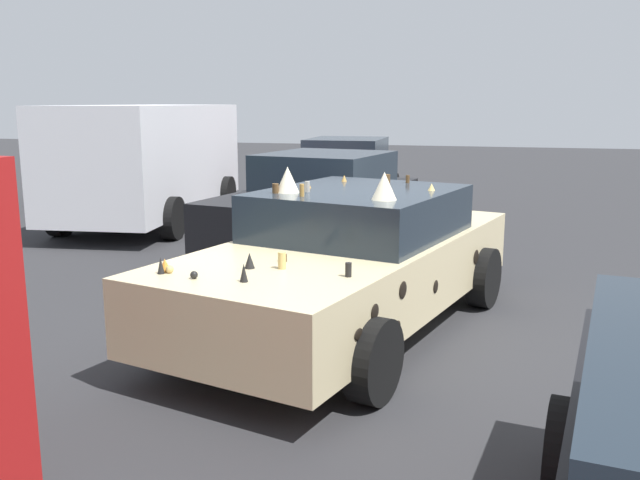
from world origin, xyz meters
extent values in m
plane|color=#2D2D30|center=(0.00, 0.00, 0.00)|extent=(60.00, 60.00, 0.00)
cube|color=beige|center=(0.00, 0.00, 0.61)|extent=(4.94, 2.93, 0.65)
cube|color=#1E2833|center=(0.21, -0.05, 1.16)|extent=(2.33, 2.13, 0.46)
cylinder|color=black|center=(-1.62, -0.56, 0.33)|extent=(0.70, 0.38, 0.67)
cylinder|color=black|center=(-1.16, 1.27, 0.33)|extent=(0.70, 0.38, 0.67)
cylinder|color=black|center=(1.16, -1.27, 0.33)|extent=(0.70, 0.38, 0.67)
cylinder|color=black|center=(1.62, 0.56, 0.33)|extent=(0.70, 0.38, 0.67)
ellipsoid|color=black|center=(-1.57, -0.56, 0.70)|extent=(0.13, 0.05, 0.12)
ellipsoid|color=black|center=(-1.15, -0.66, 0.45)|extent=(0.13, 0.05, 0.10)
ellipsoid|color=black|center=(2.11, 0.42, 0.66)|extent=(0.15, 0.06, 0.11)
ellipsoid|color=black|center=(-1.84, -0.49, 0.61)|extent=(0.13, 0.05, 0.09)
ellipsoid|color=black|center=(0.12, 0.93, 0.56)|extent=(0.17, 0.06, 0.15)
ellipsoid|color=black|center=(0.95, 0.72, 0.60)|extent=(0.12, 0.05, 0.12)
ellipsoid|color=black|center=(0.90, -1.19, 0.62)|extent=(0.17, 0.06, 0.16)
ellipsoid|color=black|center=(-0.29, -0.88, 0.58)|extent=(0.11, 0.05, 0.12)
ellipsoid|color=black|center=(-1.05, -0.69, 0.74)|extent=(0.15, 0.06, 0.15)
cylinder|color=black|center=(-1.47, -0.33, 0.99)|extent=(0.07, 0.07, 0.11)
cone|color=orange|center=(-1.69, 1.11, 0.98)|extent=(0.14, 0.14, 0.10)
cone|color=black|center=(-1.76, 1.10, 1.00)|extent=(0.06, 0.06, 0.13)
cone|color=black|center=(-1.82, 0.39, 1.00)|extent=(0.09, 0.09, 0.14)
cylinder|color=tan|center=(-1.36, 0.24, 1.00)|extent=(0.07, 0.07, 0.14)
cylinder|color=#51381E|center=(-1.12, 0.31, 0.96)|extent=(0.07, 0.07, 0.06)
cone|color=black|center=(-1.41, 0.50, 1.00)|extent=(0.09, 0.09, 0.13)
sphere|color=tan|center=(-1.73, 1.05, 0.96)|extent=(0.06, 0.06, 0.06)
sphere|color=black|center=(-1.84, 0.79, 0.96)|extent=(0.06, 0.06, 0.06)
cylinder|color=#51381E|center=(0.67, -0.24, 1.44)|extent=(0.10, 0.10, 0.11)
cone|color=#A87A38|center=(0.21, 0.48, 1.42)|extent=(0.09, 0.09, 0.07)
cylinder|color=#51381E|center=(0.92, -0.43, 1.43)|extent=(0.06, 0.06, 0.08)
cylinder|color=gray|center=(-0.10, 0.40, 1.44)|extent=(0.06, 0.06, 0.10)
cone|color=tan|center=(0.33, -0.75, 1.42)|extent=(0.10, 0.10, 0.07)
cylinder|color=#51381E|center=(-0.27, 0.67, 1.44)|extent=(0.09, 0.09, 0.09)
cylinder|color=#A87A38|center=(-0.42, 0.36, 1.45)|extent=(0.06, 0.06, 0.12)
cone|color=#A87A38|center=(0.87, 0.26, 1.43)|extent=(0.07, 0.07, 0.07)
cone|color=beige|center=(-0.44, -0.41, 1.51)|extent=(0.23, 0.23, 0.25)
cone|color=beige|center=(-0.19, 0.57, 1.51)|extent=(0.23, 0.23, 0.25)
cube|color=silver|center=(5.17, 5.03, 1.25)|extent=(5.49, 2.56, 1.88)
cube|color=#1E2833|center=(7.01, 5.24, 1.63)|extent=(0.32, 1.72, 0.68)
cylinder|color=black|center=(6.63, 6.20, 0.36)|extent=(0.74, 0.32, 0.72)
cylinder|color=black|center=(6.86, 4.22, 0.36)|extent=(0.74, 0.32, 0.72)
cylinder|color=black|center=(3.47, 5.83, 0.36)|extent=(0.74, 0.32, 0.72)
cylinder|color=black|center=(3.71, 3.85, 0.36)|extent=(0.74, 0.32, 0.72)
cube|color=#5B1419|center=(8.11, 1.94, 0.62)|extent=(4.20, 1.81, 0.71)
cube|color=#1E2833|center=(8.21, 1.94, 1.22)|extent=(1.96, 1.61, 0.50)
cylinder|color=black|center=(6.85, 1.03, 0.31)|extent=(0.62, 0.24, 0.62)
cylinder|color=black|center=(6.80, 2.77, 0.31)|extent=(0.62, 0.24, 0.62)
cylinder|color=black|center=(9.43, 1.10, 0.31)|extent=(0.62, 0.24, 0.62)
cylinder|color=black|center=(9.38, 2.84, 0.31)|extent=(0.62, 0.24, 0.62)
cube|color=navy|center=(8.53, 7.14, 0.56)|extent=(4.77, 2.58, 0.61)
cube|color=#1E2833|center=(8.34, 7.11, 1.12)|extent=(2.40, 1.97, 0.50)
cylinder|color=black|center=(9.73, 8.29, 0.30)|extent=(0.63, 0.33, 0.60)
cylinder|color=black|center=(10.08, 6.55, 0.30)|extent=(0.63, 0.33, 0.60)
cylinder|color=black|center=(6.98, 7.73, 0.30)|extent=(0.63, 0.33, 0.60)
cylinder|color=black|center=(7.33, 6.00, 0.30)|extent=(0.63, 0.33, 0.60)
cylinder|color=black|center=(-2.66, -1.87, 0.31)|extent=(0.65, 0.31, 0.62)
cube|color=black|center=(3.21, 1.22, 0.64)|extent=(4.34, 2.47, 0.70)
cube|color=#1E2833|center=(3.48, 1.17, 1.24)|extent=(2.08, 1.94, 0.51)
cylinder|color=black|center=(1.80, 0.52, 0.34)|extent=(0.70, 0.33, 0.67)
cylinder|color=black|center=(2.11, 2.34, 0.34)|extent=(0.70, 0.33, 0.67)
cylinder|color=black|center=(4.30, 0.09, 0.34)|extent=(0.70, 0.33, 0.67)
cylinder|color=black|center=(4.62, 1.91, 0.34)|extent=(0.70, 0.33, 0.67)
camera|label=1|loc=(-6.44, -1.46, 2.24)|focal=38.52mm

